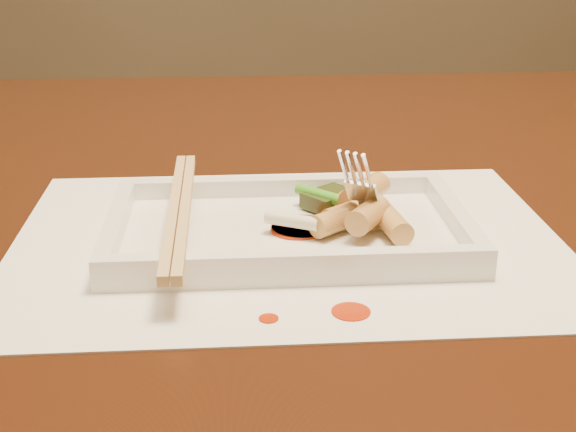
{
  "coord_description": "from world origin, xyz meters",
  "views": [
    {
      "loc": [
        0.02,
        -0.68,
        0.98
      ],
      "look_at": [
        0.06,
        -0.14,
        0.77
      ],
      "focal_mm": 50.0,
      "sensor_mm": 36.0,
      "label": 1
    }
  ],
  "objects": [
    {
      "name": "chopstick_b",
      "position": [
        -0.02,
        -0.14,
        0.78
      ],
      "size": [
        0.01,
        0.24,
        0.01
      ],
      "primitive_type": "cube",
      "rotation": [
        0.0,
        0.0,
        0.01
      ],
      "color": "tan",
      "rests_on": "plate_rim_near"
    },
    {
      "name": "plate_rim_right",
      "position": [
        0.18,
        -0.14,
        0.77
      ],
      "size": [
        0.01,
        0.14,
        0.01
      ],
      "primitive_type": "cube",
      "color": "white",
      "rests_on": "plate_base"
    },
    {
      "name": "fork",
      "position": [
        0.13,
        -0.13,
        0.83
      ],
      "size": [
        0.09,
        0.1,
        0.14
      ],
      "primitive_type": null,
      "color": "silver",
      "rests_on": "plate_base"
    },
    {
      "name": "plate_rim_far",
      "position": [
        0.06,
        -0.07,
        0.77
      ],
      "size": [
        0.26,
        0.01,
        0.01
      ],
      "primitive_type": "cube",
      "color": "white",
      "rests_on": "plate_base"
    },
    {
      "name": "sauce_blob_0",
      "position": [
        0.06,
        -0.15,
        0.76
      ],
      "size": [
        0.04,
        0.04,
        0.0
      ],
      "primitive_type": "cylinder",
      "color": "#AF2605",
      "rests_on": "plate_base"
    },
    {
      "name": "sauce_splatter_b",
      "position": [
        0.04,
        -0.26,
        0.75
      ],
      "size": [
        0.01,
        0.01,
        0.0
      ],
      "primitive_type": "cylinder",
      "color": "#AF2605",
      "rests_on": "placemat"
    },
    {
      "name": "rice_cake_1",
      "position": [
        0.09,
        -0.16,
        0.77
      ],
      "size": [
        0.04,
        0.04,
        0.02
      ],
      "primitive_type": "cylinder",
      "rotation": [
        1.57,
        0.0,
        2.25
      ],
      "color": "tan",
      "rests_on": "plate_base"
    },
    {
      "name": "veg_piece",
      "position": [
        0.09,
        -0.1,
        0.77
      ],
      "size": [
        0.05,
        0.05,
        0.01
      ],
      "primitive_type": "cube",
      "rotation": [
        0.0,
        0.0,
        0.69
      ],
      "color": "black",
      "rests_on": "plate_base"
    },
    {
      "name": "sauce_blob_1",
      "position": [
        0.07,
        -0.14,
        0.76
      ],
      "size": [
        0.05,
        0.05,
        0.0
      ],
      "primitive_type": "cylinder",
      "color": "#AF2605",
      "rests_on": "plate_base"
    },
    {
      "name": "rice_cake_5",
      "position": [
        0.11,
        -0.16,
        0.78
      ],
      "size": [
        0.04,
        0.04,
        0.02
      ],
      "primitive_type": "cylinder",
      "rotation": [
        1.57,
        0.0,
        2.55
      ],
      "color": "tan",
      "rests_on": "plate_base"
    },
    {
      "name": "rice_cake_2",
      "position": [
        0.12,
        -0.11,
        0.78
      ],
      "size": [
        0.04,
        0.05,
        0.02
      ],
      "primitive_type": "cylinder",
      "rotation": [
        1.57,
        0.0,
        2.51
      ],
      "color": "tan",
      "rests_on": "plate_base"
    },
    {
      "name": "table",
      "position": [
        0.0,
        0.0,
        0.65
      ],
      "size": [
        1.4,
        0.9,
        0.75
      ],
      "color": "black",
      "rests_on": "ground"
    },
    {
      "name": "plate_rim_near",
      "position": [
        0.06,
        -0.22,
        0.77
      ],
      "size": [
        0.26,
        0.01,
        0.01
      ],
      "primitive_type": "cube",
      "color": "white",
      "rests_on": "plate_base"
    },
    {
      "name": "plate_rim_left",
      "position": [
        -0.07,
        -0.14,
        0.77
      ],
      "size": [
        0.01,
        0.14,
        0.01
      ],
      "primitive_type": "cube",
      "color": "white",
      "rests_on": "plate_base"
    },
    {
      "name": "rice_cake_3",
      "position": [
        0.1,
        -0.14,
        0.77
      ],
      "size": [
        0.05,
        0.04,
        0.02
      ],
      "primitive_type": "cylinder",
      "rotation": [
        1.57,
        0.0,
        2.23
      ],
      "color": "tan",
      "rests_on": "plate_base"
    },
    {
      "name": "rice_cake_0",
      "position": [
        0.13,
        -0.16,
        0.77
      ],
      "size": [
        0.02,
        0.05,
        0.02
      ],
      "primitive_type": "cylinder",
      "rotation": [
        1.57,
        0.0,
        0.14
      ],
      "color": "tan",
      "rests_on": "plate_base"
    },
    {
      "name": "scallion_white",
      "position": [
        0.06,
        -0.16,
        0.77
      ],
      "size": [
        0.04,
        0.03,
        0.01
      ],
      "primitive_type": "cylinder",
      "rotation": [
        1.57,
        0.0,
        1.11
      ],
      "color": "#EAEACC",
      "rests_on": "plate_base"
    },
    {
      "name": "plate_base",
      "position": [
        0.06,
        -0.14,
        0.76
      ],
      "size": [
        0.26,
        0.16,
        0.01
      ],
      "primitive_type": "cube",
      "color": "white",
      "rests_on": "placemat"
    },
    {
      "name": "placemat",
      "position": [
        0.06,
        -0.14,
        0.75
      ],
      "size": [
        0.4,
        0.3,
        0.0
      ],
      "primitive_type": "cube",
      "color": "white",
      "rests_on": "table"
    },
    {
      "name": "scallion_green",
      "position": [
        0.1,
        -0.12,
        0.77
      ],
      "size": [
        0.07,
        0.07,
        0.01
      ],
      "primitive_type": "cylinder",
      "rotation": [
        1.57,
        0.0,
        0.8
      ],
      "color": "#348D16",
      "rests_on": "plate_base"
    },
    {
      "name": "rice_cake_4",
      "position": [
        0.11,
        -0.14,
        0.77
      ],
      "size": [
        0.03,
        0.04,
        0.02
      ],
      "primitive_type": "cylinder",
      "rotation": [
        1.57,
        0.0,
        0.45
      ],
      "color": "tan",
      "rests_on": "plate_base"
    },
    {
      "name": "chopstick_a",
      "position": [
        -0.03,
        -0.14,
        0.78
      ],
      "size": [
        0.01,
        0.24,
        0.01
      ],
      "primitive_type": "cube",
      "rotation": [
        0.0,
        0.0,
        0.01
      ],
      "color": "tan",
      "rests_on": "plate_rim_near"
    },
    {
      "name": "sauce_splatter_a",
      "position": [
        0.09,
        -0.26,
        0.75
      ],
      "size": [
        0.02,
        0.02,
        0.0
      ],
      "primitive_type": "cylinder",
      "color": "#AF2605",
      "rests_on": "placemat"
    }
  ]
}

